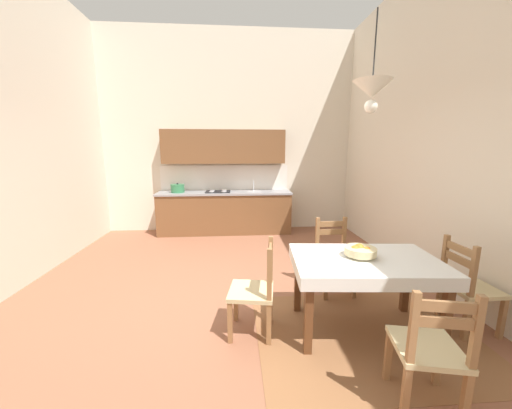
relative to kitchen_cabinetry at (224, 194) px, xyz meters
name	(u,v)px	position (x,y,z in m)	size (l,w,h in m)	color
ground_plane	(228,306)	(0.12, -3.03, -0.91)	(5.96, 7.19, 0.10)	#935B42
wall_back	(229,133)	(0.12, 0.33, 1.29)	(5.96, 0.12, 4.28)	silver
wall_right	(470,117)	(2.86, -3.03, 1.29)	(0.12, 7.19, 4.28)	silver
area_rug	(365,335)	(1.46, -3.74, -0.85)	(2.10, 1.60, 0.01)	#8E5E3A
kitchen_cabinetry	(224,194)	(0.00, 0.00, 0.00)	(2.84, 0.63, 2.20)	brown
dining_table	(365,271)	(1.46, -3.64, -0.24)	(1.45, 0.99, 0.75)	brown
dining_chair_tv_side	(256,290)	(0.40, -3.60, -0.41)	(0.48, 0.48, 0.93)	#D1BC89
dining_chair_kitchen_side	(334,257)	(1.46, -2.82, -0.41)	(0.44, 0.44, 0.93)	#D1BC89
dining_chair_camera_side	(429,350)	(1.51, -4.53, -0.41)	(0.50, 0.50, 0.93)	#D1BC89
dining_chair_window_side	(468,287)	(2.50, -3.70, -0.41)	(0.42, 0.42, 0.93)	#D1BC89
fruit_bowl	(360,251)	(1.42, -3.60, -0.04)	(0.30, 0.30, 0.12)	beige
pendant_lamp	(372,90)	(1.36, -3.72, 1.41)	(0.32, 0.32, 0.81)	black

